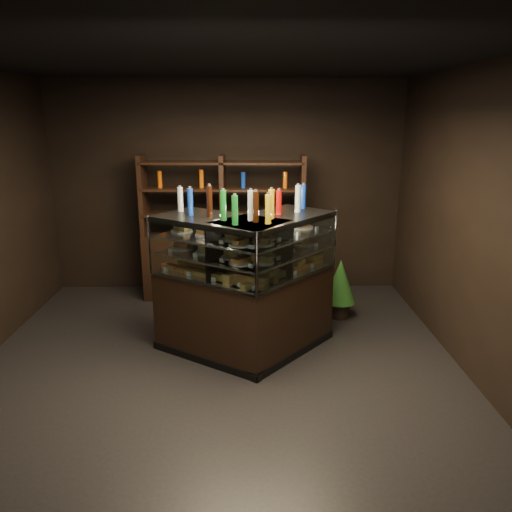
# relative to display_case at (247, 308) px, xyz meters

# --- Properties ---
(ground) EXTENTS (5.00, 5.00, 0.00)m
(ground) POSITION_rel_display_case_xyz_m (-0.30, -0.36, -0.50)
(ground) COLOR black
(ground) RESTS_ON ground
(room_shell) EXTENTS (5.02, 5.02, 3.01)m
(room_shell) POSITION_rel_display_case_xyz_m (-0.30, -0.36, 1.44)
(room_shell) COLOR black
(room_shell) RESTS_ON ground
(display_case) EXTENTS (2.05, 1.50, 1.51)m
(display_case) POSITION_rel_display_case_xyz_m (0.00, 0.00, 0.00)
(display_case) COLOR black
(display_case) RESTS_ON ground
(food_display) EXTENTS (1.64, 1.05, 0.46)m
(food_display) POSITION_rel_display_case_xyz_m (0.00, -0.01, 0.62)
(food_display) COLOR #DA834E
(food_display) RESTS_ON display_case
(bottles_top) EXTENTS (1.47, 0.91, 0.30)m
(bottles_top) POSITION_rel_display_case_xyz_m (-0.00, 0.00, 1.14)
(bottles_top) COLOR #0F38B2
(bottles_top) RESTS_ON display_case
(potted_conifer) EXTENTS (0.40, 0.40, 0.86)m
(potted_conifer) POSITION_rel_display_case_xyz_m (1.18, 0.96, -0.01)
(potted_conifer) COLOR black
(potted_conifer) RESTS_ON ground
(back_shelving) EXTENTS (2.23, 0.49, 2.00)m
(back_shelving) POSITION_rel_display_case_xyz_m (-0.34, 1.69, 0.11)
(back_shelving) COLOR black
(back_shelving) RESTS_ON ground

